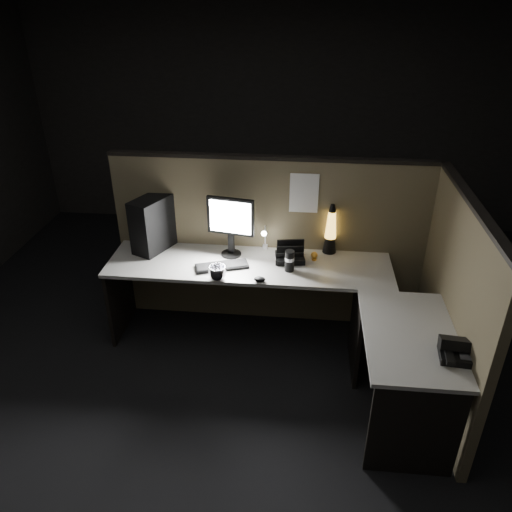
# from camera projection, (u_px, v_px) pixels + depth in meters

# --- Properties ---
(floor) EXTENTS (6.00, 6.00, 0.00)m
(floor) POSITION_uv_depth(u_px,v_px,m) (260.00, 385.00, 3.86)
(floor) COLOR black
(floor) RESTS_ON ground
(room_shell) EXTENTS (6.00, 6.00, 6.00)m
(room_shell) POSITION_uv_depth(u_px,v_px,m) (261.00, 188.00, 3.07)
(room_shell) COLOR silver
(room_shell) RESTS_ON ground
(partition_back) EXTENTS (2.66, 0.06, 1.50)m
(partition_back) POSITION_uv_depth(u_px,v_px,m) (271.00, 244.00, 4.30)
(partition_back) COLOR brown
(partition_back) RESTS_ON ground
(partition_right) EXTENTS (0.06, 1.66, 1.50)m
(partition_right) POSITION_uv_depth(u_px,v_px,m) (452.00, 308.00, 3.46)
(partition_right) COLOR brown
(partition_right) RESTS_ON ground
(desk) EXTENTS (2.60, 1.60, 0.73)m
(desk) POSITION_uv_depth(u_px,v_px,m) (287.00, 306.00, 3.78)
(desk) COLOR #AFAEA6
(desk) RESTS_ON ground
(pc_tower) EXTENTS (0.36, 0.48, 0.46)m
(pc_tower) POSITION_uv_depth(u_px,v_px,m) (155.00, 223.00, 4.18)
(pc_tower) COLOR black
(pc_tower) RESTS_ON desk
(monitor) EXTENTS (0.39, 0.17, 0.50)m
(monitor) POSITION_uv_depth(u_px,v_px,m) (231.00, 221.00, 4.04)
(monitor) COLOR black
(monitor) RESTS_ON desk
(keyboard) EXTENTS (0.44, 0.27, 0.02)m
(keyboard) POSITION_uv_depth(u_px,v_px,m) (222.00, 266.00, 3.98)
(keyboard) COLOR black
(keyboard) RESTS_ON desk
(mouse) EXTENTS (0.09, 0.07, 0.04)m
(mouse) POSITION_uv_depth(u_px,v_px,m) (260.00, 279.00, 3.79)
(mouse) COLOR black
(mouse) RESTS_ON desk
(clip_lamp) EXTENTS (0.04, 0.18, 0.22)m
(clip_lamp) POSITION_uv_depth(u_px,v_px,m) (265.00, 238.00, 4.15)
(clip_lamp) COLOR white
(clip_lamp) RESTS_ON desk
(organizer) EXTENTS (0.26, 0.23, 0.17)m
(organizer) POSITION_uv_depth(u_px,v_px,m) (290.00, 255.00, 4.08)
(organizer) COLOR black
(organizer) RESTS_ON desk
(lava_lamp) EXTENTS (0.12, 0.12, 0.43)m
(lava_lamp) POSITION_uv_depth(u_px,v_px,m) (331.00, 233.00, 4.13)
(lava_lamp) COLOR black
(lava_lamp) RESTS_ON desk
(travel_mug) EXTENTS (0.08, 0.08, 0.17)m
(travel_mug) POSITION_uv_depth(u_px,v_px,m) (289.00, 261.00, 3.90)
(travel_mug) COLOR black
(travel_mug) RESTS_ON desk
(steel_mug) EXTENTS (0.16, 0.16, 0.11)m
(steel_mug) POSITION_uv_depth(u_px,v_px,m) (217.00, 273.00, 3.81)
(steel_mug) COLOR #B8B8BF
(steel_mug) RESTS_ON desk
(figurine) EXTENTS (0.06, 0.06, 0.06)m
(figurine) POSITION_uv_depth(u_px,v_px,m) (314.00, 255.00, 4.07)
(figurine) COLOR #FFA128
(figurine) RESTS_ON desk
(pinned_paper) EXTENTS (0.23, 0.00, 0.33)m
(pinned_paper) POSITION_uv_depth(u_px,v_px,m) (304.00, 193.00, 4.01)
(pinned_paper) COLOR white
(pinned_paper) RESTS_ON partition_back
(desk_phone) EXTENTS (0.23, 0.24, 0.13)m
(desk_phone) POSITION_uv_depth(u_px,v_px,m) (457.00, 350.00, 3.02)
(desk_phone) COLOR black
(desk_phone) RESTS_ON desk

